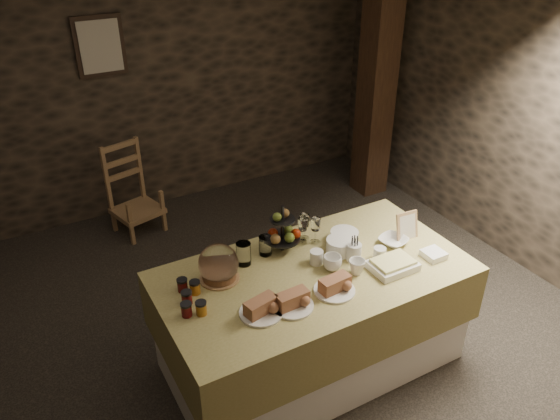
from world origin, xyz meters
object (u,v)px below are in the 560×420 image
chair (134,193)px  fruit_stand (284,233)px  buffet_table (313,311)px  timber_column (377,78)px

chair → fruit_stand: size_ratio=2.04×
chair → fruit_stand: bearing=-91.7°
buffet_table → fruit_stand: bearing=100.8°
buffet_table → chair: 2.49m
buffet_table → chair: bearing=103.1°
buffet_table → fruit_stand: (-0.06, 0.31, 0.48)m
timber_column → fruit_stand: bearing=-141.1°
buffet_table → chair: size_ratio=2.89×
fruit_stand → chair: bearing=103.5°
buffet_table → fruit_stand: size_ratio=5.89×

